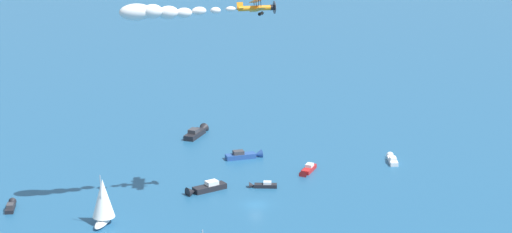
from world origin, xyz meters
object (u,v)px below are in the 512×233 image
object	(u,v)px
motorboat_far_port	(204,188)
motorboat_outer_ring_b	(307,170)
motorboat_outer_ring_c	(246,155)
sailboat_far_stbd	(103,201)
motorboat_trailing	(392,159)
motorboat_inshore	(262,185)
biplane_lead	(258,7)
motorboat_offshore	(197,132)
motorboat_outer_ring_e	(11,206)

from	to	relation	value
motorboat_far_port	motorboat_outer_ring_b	xyz separation A→B (m)	(4.70, 22.76, -0.14)
motorboat_outer_ring_b	motorboat_outer_ring_c	distance (m)	15.73
motorboat_far_port	motorboat_outer_ring_b	distance (m)	23.24
sailboat_far_stbd	motorboat_trailing	distance (m)	65.11
motorboat_inshore	biplane_lead	size ratio (longest dim) A/B	0.69
motorboat_far_port	motorboat_inshore	xyz separation A→B (m)	(5.31, 10.02, -0.22)
motorboat_offshore	biplane_lead	distance (m)	58.05
motorboat_outer_ring_b	sailboat_far_stbd	bearing A→B (deg)	-94.46
motorboat_outer_ring_c	biplane_lead	world-z (taller)	biplane_lead
sailboat_far_stbd	biplane_lead	world-z (taller)	biplane_lead
motorboat_offshore	motorboat_outer_ring_b	xyz separation A→B (m)	(34.98, 2.39, -0.21)
motorboat_outer_ring_c	motorboat_outer_ring_e	xyz separation A→B (m)	(-5.43, -51.38, -0.18)
motorboat_offshore	motorboat_outer_ring_b	size ratio (longest dim) A/B	1.40
biplane_lead	motorboat_far_port	bearing A→B (deg)	-163.13
motorboat_outer_ring_c	motorboat_outer_ring_b	bearing A→B (deg)	14.66
motorboat_far_port	motorboat_outer_ring_e	distance (m)	36.29
sailboat_far_stbd	biplane_lead	bearing A→B (deg)	68.23
motorboat_outer_ring_c	biplane_lead	distance (m)	45.34
sailboat_far_stbd	motorboat_outer_ring_b	world-z (taller)	sailboat_far_stbd
motorboat_far_port	motorboat_outer_ring_c	xyz separation A→B (m)	(-10.52, 18.78, -0.03)
motorboat_outer_ring_b	motorboat_outer_ring_e	world-z (taller)	motorboat_outer_ring_b
motorboat_trailing	motorboat_outer_ring_c	bearing A→B (deg)	-133.96
motorboat_far_port	motorboat_offshore	xyz separation A→B (m)	(-30.28, 20.37, 0.07)
sailboat_far_stbd	motorboat_trailing	world-z (taller)	sailboat_far_stbd
motorboat_far_port	biplane_lead	size ratio (longest dim) A/B	1.17
sailboat_far_stbd	motorboat_trailing	bearing A→B (deg)	81.16
motorboat_outer_ring_c	motorboat_outer_ring_e	size ratio (longest dim) A/B	1.46
motorboat_outer_ring_b	biplane_lead	bearing A→B (deg)	-69.86
biplane_lead	sailboat_far_stbd	bearing A→B (deg)	-111.77
motorboat_offshore	motorboat_outer_ring_e	world-z (taller)	motorboat_offshore
motorboat_outer_ring_b	motorboat_inshore	bearing A→B (deg)	-87.25
motorboat_inshore	motorboat_outer_ring_b	distance (m)	12.75
motorboat_offshore	motorboat_outer_ring_b	bearing A→B (deg)	3.90
motorboat_outer_ring_c	motorboat_far_port	bearing A→B (deg)	-60.74
motorboat_trailing	motorboat_outer_ring_e	size ratio (longest dim) A/B	1.05
motorboat_inshore	sailboat_far_stbd	bearing A→B (deg)	-97.21
motorboat_outer_ring_b	motorboat_offshore	bearing A→B (deg)	-176.10
motorboat_inshore	motorboat_outer_ring_c	world-z (taller)	motorboat_outer_ring_c
motorboat_trailing	motorboat_outer_ring_e	xyz separation A→B (m)	(-27.08, -73.83, -0.05)
motorboat_trailing	biplane_lead	xyz separation A→B (m)	(0.61, -37.67, 36.59)
motorboat_inshore	motorboat_trailing	size ratio (longest dim) A/B	0.85
motorboat_offshore	biplane_lead	world-z (taller)	biplane_lead
motorboat_inshore	motorboat_outer_ring_c	bearing A→B (deg)	151.06
motorboat_trailing	motorboat_outer_ring_b	bearing A→B (deg)	-109.19
motorboat_inshore	motorboat_outer_ring_e	bearing A→B (deg)	-116.51
motorboat_inshore	motorboat_outer_ring_c	size ratio (longest dim) A/B	0.61
motorboat_trailing	motorboat_outer_ring_e	bearing A→B (deg)	-110.14
sailboat_far_stbd	motorboat_outer_ring_c	world-z (taller)	sailboat_far_stbd
motorboat_outer_ring_e	motorboat_outer_ring_b	bearing A→B (deg)	69.54
motorboat_inshore	motorboat_outer_ring_b	xyz separation A→B (m)	(-0.61, 12.74, 0.08)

